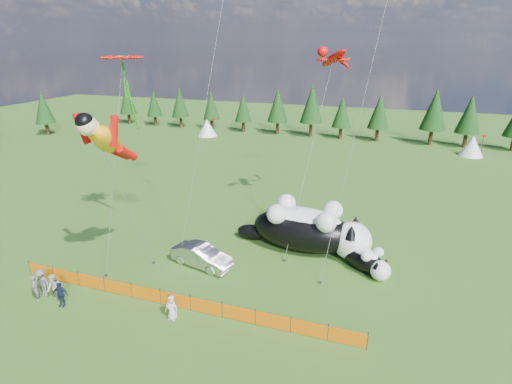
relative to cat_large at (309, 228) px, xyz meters
The scene contains 15 objects.
ground 8.99m from the cat_large, 133.31° to the right, with size 160.00×160.00×0.00m, color #133609.
safety_fence 11.26m from the cat_large, 122.71° to the right, with size 22.06×0.06×1.10m.
tree_line 39.12m from the cat_large, 98.90° to the left, with size 90.00×4.00×8.00m, color black, non-canonical shape.
festival_tents 33.95m from the cat_large, 81.61° to the left, with size 50.00×3.20×2.80m, color white, non-canonical shape.
cat_large is the anchor object (origin of this frame).
cat_small 4.49m from the cat_large, 19.08° to the right, with size 4.15×3.92×1.84m.
car 8.14m from the cat_large, 145.22° to the right, with size 1.58×4.54×1.50m, color #B6B7BB.
spectator_a 18.45m from the cat_large, 141.37° to the right, with size 0.62×0.41×1.71m, color #57585C.
spectator_b 17.34m from the cat_large, 139.65° to the right, with size 0.90×0.53×1.85m, color beige.
spectator_c 17.01m from the cat_large, 137.67° to the right, with size 0.95×0.48×1.61m, color #151F3B.
spectator_d 18.12m from the cat_large, 142.74° to the right, with size 1.19×0.61×1.84m, color #57585C.
spectator_e 11.94m from the cat_large, 118.61° to the right, with size 0.75×0.49×1.54m, color beige.
superhero_kite 15.36m from the cat_large, 142.98° to the right, with size 5.81×5.96×11.69m.
gecko_kite 13.39m from the cat_large, 89.14° to the left, with size 5.18×11.51×15.98m.
flower_kite 17.50m from the cat_large, 166.11° to the right, with size 3.76×6.79×14.51m.
Camera 1 is at (10.80, -20.24, 14.75)m, focal length 28.00 mm.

